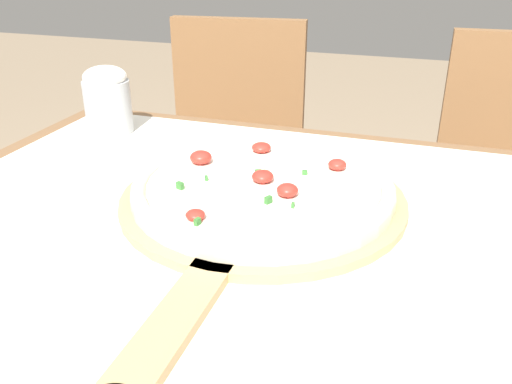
# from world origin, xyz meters

# --- Properties ---
(dining_table) EXTENTS (1.11, 0.95, 0.76)m
(dining_table) POSITION_xyz_m (0.00, 0.00, 0.64)
(dining_table) COLOR brown
(dining_table) RESTS_ON ground_plane
(towel_cloth) EXTENTS (1.03, 0.87, 0.00)m
(towel_cloth) POSITION_xyz_m (0.00, 0.00, 0.76)
(towel_cloth) COLOR white
(towel_cloth) RESTS_ON dining_table
(pizza_peel) EXTENTS (0.39, 0.60, 0.01)m
(pizza_peel) POSITION_xyz_m (-0.06, 0.11, 0.77)
(pizza_peel) COLOR tan
(pizza_peel) RESTS_ON towel_cloth
(pizza) EXTENTS (0.35, 0.35, 0.04)m
(pizza) POSITION_xyz_m (-0.06, 0.14, 0.79)
(pizza) COLOR beige
(pizza) RESTS_ON pizza_peel
(chair_left) EXTENTS (0.44, 0.44, 0.88)m
(chair_left) POSITION_xyz_m (-0.38, 0.86, 0.51)
(chair_left) COLOR brown
(chair_left) RESTS_ON ground_plane
(chair_right) EXTENTS (0.42, 0.42, 0.88)m
(chair_right) POSITION_xyz_m (0.37, 0.86, 0.51)
(chair_right) COLOR brown
(chair_right) RESTS_ON ground_plane
(flour_cup) EXTENTS (0.08, 0.08, 0.12)m
(flour_cup) POSITION_xyz_m (-0.41, 0.33, 0.82)
(flour_cup) COLOR #B2B7BC
(flour_cup) RESTS_ON towel_cloth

